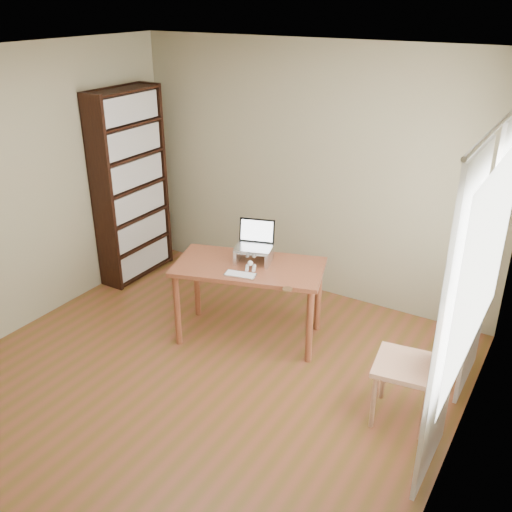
{
  "coord_description": "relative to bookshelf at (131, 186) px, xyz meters",
  "views": [
    {
      "loc": [
        2.43,
        -2.86,
        2.99
      ],
      "look_at": [
        0.08,
        1.04,
        0.87
      ],
      "focal_mm": 40.0,
      "sensor_mm": 36.0,
      "label": 1
    }
  ],
  "objects": [
    {
      "name": "laptop_stand",
      "position": [
        1.82,
        -0.41,
        -0.22
      ],
      "size": [
        0.32,
        0.25,
        0.13
      ],
      "rotation": [
        0.0,
        0.0,
        0.31
      ],
      "color": "silver",
      "rests_on": "desk"
    },
    {
      "name": "coaster",
      "position": [
        2.34,
        -0.72,
        -0.3
      ],
      "size": [
        0.09,
        0.09,
        0.01
      ],
      "primitive_type": "cylinder",
      "color": "#53351C",
      "rests_on": "desk"
    },
    {
      "name": "keyboard",
      "position": [
        1.87,
        -0.71,
        -0.29
      ],
      "size": [
        0.3,
        0.18,
        0.02
      ],
      "rotation": [
        0.0,
        0.0,
        0.23
      ],
      "color": "silver",
      "rests_on": "desk"
    },
    {
      "name": "room",
      "position": [
        1.86,
        -1.54,
        0.25
      ],
      "size": [
        4.04,
        4.54,
        2.64
      ],
      "color": "brown",
      "rests_on": "ground"
    },
    {
      "name": "laptop",
      "position": [
        1.82,
        -0.35,
        -0.11
      ],
      "size": [
        0.38,
        0.36,
        0.23
      ],
      "rotation": [
        0.0,
        0.0,
        0.31
      ],
      "color": "silver",
      "rests_on": "laptop_stand"
    },
    {
      "name": "chair",
      "position": [
        3.5,
        -0.87,
        -0.5
      ],
      "size": [
        0.51,
        0.51,
        1.02
      ],
      "rotation": [
        0.0,
        0.0,
        0.14
      ],
      "color": "tan",
      "rests_on": "ground"
    },
    {
      "name": "cat",
      "position": [
        1.81,
        -0.38,
        -0.23
      ],
      "size": [
        0.25,
        0.49,
        0.16
      ],
      "rotation": [
        0.0,
        0.0,
        0.49
      ],
      "color": "#403932",
      "rests_on": "desk"
    },
    {
      "name": "curtains",
      "position": [
        3.75,
        -0.75,
        0.12
      ],
      "size": [
        0.03,
        1.9,
        2.25
      ],
      "color": "white",
      "rests_on": "ground"
    },
    {
      "name": "bookshelf",
      "position": [
        0.0,
        0.0,
        0.0
      ],
      "size": [
        0.3,
        0.9,
        2.1
      ],
      "color": "black",
      "rests_on": "ground"
    },
    {
      "name": "desk",
      "position": [
        1.82,
        -0.49,
        -0.4
      ],
      "size": [
        1.47,
        1.04,
        0.75
      ],
      "rotation": [
        0.0,
        0.0,
        0.31
      ],
      "color": "brown",
      "rests_on": "ground"
    }
  ]
}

